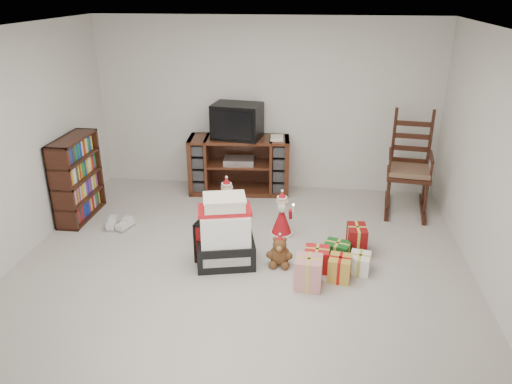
% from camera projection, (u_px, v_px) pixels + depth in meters
% --- Properties ---
extents(room, '(5.01, 5.01, 2.51)m').
position_uv_depth(room, '(239.00, 162.00, 4.97)').
color(room, beige).
rests_on(room, ground).
extents(tv_stand, '(1.50, 0.64, 0.83)m').
position_uv_depth(tv_stand, '(239.00, 165.00, 7.36)').
color(tv_stand, '#4B2315').
rests_on(tv_stand, floor).
extents(bookshelf, '(0.30, 0.90, 1.10)m').
position_uv_depth(bookshelf, '(77.00, 180.00, 6.50)').
color(bookshelf, '#3A160F').
rests_on(bookshelf, floor).
extents(rocking_chair, '(0.68, 1.00, 1.41)m').
position_uv_depth(rocking_chair, '(407.00, 175.00, 6.79)').
color(rocking_chair, '#3A160F').
rests_on(rocking_chair, floor).
extents(gift_pile, '(0.72, 0.59, 0.79)m').
position_uv_depth(gift_pile, '(225.00, 236.00, 5.44)').
color(gift_pile, black).
rests_on(gift_pile, floor).
extents(red_suitcase, '(0.40, 0.26, 0.56)m').
position_uv_depth(red_suitcase, '(214.00, 242.00, 5.52)').
color(red_suitcase, maroon).
rests_on(red_suitcase, floor).
extents(stocking, '(0.31, 0.16, 0.65)m').
position_uv_depth(stocking, '(220.00, 234.00, 5.52)').
color(stocking, '#0B660B').
rests_on(stocking, floor).
extents(teddy_bear, '(0.23, 0.20, 0.34)m').
position_uv_depth(teddy_bear, '(280.00, 253.00, 5.50)').
color(teddy_bear, brown).
rests_on(teddy_bear, floor).
extents(santa_figurine, '(0.29, 0.27, 0.59)m').
position_uv_depth(santa_figurine, '(282.00, 218.00, 6.12)').
color(santa_figurine, '#A41119').
rests_on(santa_figurine, floor).
extents(mrs_claus_figurine, '(0.30, 0.29, 0.62)m').
position_uv_depth(mrs_claus_figurine, '(227.00, 205.00, 6.46)').
color(mrs_claus_figurine, '#A41119').
rests_on(mrs_claus_figurine, floor).
extents(sneaker_pair, '(0.34, 0.29, 0.09)m').
position_uv_depth(sneaker_pair, '(119.00, 225.00, 6.36)').
color(sneaker_pair, silver).
rests_on(sneaker_pair, floor).
extents(gift_cluster, '(0.78, 1.09, 0.27)m').
position_uv_depth(gift_cluster, '(337.00, 258.00, 5.42)').
color(gift_cluster, red).
rests_on(gift_cluster, floor).
extents(crt_television, '(0.73, 0.57, 0.50)m').
position_uv_depth(crt_television, '(237.00, 121.00, 7.10)').
color(crt_television, black).
rests_on(crt_television, tv_stand).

